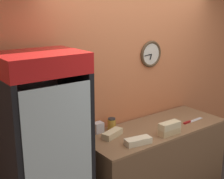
{
  "coord_description": "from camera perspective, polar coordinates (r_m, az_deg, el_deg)",
  "views": [
    {
      "loc": [
        -2.5,
        -1.57,
        2.34
      ],
      "look_at": [
        -0.67,
        0.88,
        1.5
      ],
      "focal_mm": 50.0,
      "sensor_mm": 36.0,
      "label": 1
    }
  ],
  "objects": [
    {
      "name": "condiment_jar",
      "position": [
        3.67,
        -0.07,
        -6.34
      ],
      "size": [
        0.1,
        0.1,
        0.14
      ],
      "color": "gold",
      "rests_on": "prep_counter"
    },
    {
      "name": "prep_counter",
      "position": [
        3.99,
        7.75,
        -12.96
      ],
      "size": [
        1.84,
        0.71,
        0.92
      ],
      "color": "brown",
      "rests_on": "ground_plane"
    },
    {
      "name": "wall_back",
      "position": [
        3.95,
        4.11,
        0.77
      ],
      "size": [
        5.2,
        0.09,
        2.7
      ],
      "color": "#D17547",
      "rests_on": "ground_plane"
    },
    {
      "name": "beverage_cooler",
      "position": [
        3.05,
        -12.79,
        -9.86
      ],
      "size": [
        0.73,
        0.66,
        1.95
      ],
      "color": "black",
      "rests_on": "ground_plane"
    },
    {
      "name": "sandwich_flat_right",
      "position": [
        3.5,
        0.08,
        -8.1
      ],
      "size": [
        0.3,
        0.19,
        0.07
      ],
      "color": "beige",
      "rests_on": "prep_counter"
    },
    {
      "name": "sandwich_stack_bottom",
      "position": [
        3.61,
        10.44,
        -7.54
      ],
      "size": [
        0.27,
        0.11,
        0.07
      ],
      "color": "tan",
      "rests_on": "prep_counter"
    },
    {
      "name": "sandwich_stack_middle",
      "position": [
        3.58,
        10.49,
        -6.46
      ],
      "size": [
        0.27,
        0.11,
        0.07
      ],
      "color": "beige",
      "rests_on": "sandwich_stack_bottom"
    },
    {
      "name": "napkin_dispenser",
      "position": [
        3.6,
        -2.53,
        -6.95
      ],
      "size": [
        0.11,
        0.09,
        0.12
      ],
      "color": "silver",
      "rests_on": "prep_counter"
    },
    {
      "name": "sandwich_flat_left",
      "position": [
        3.34,
        4.79,
        -9.38
      ],
      "size": [
        0.3,
        0.16,
        0.07
      ],
      "color": "beige",
      "rests_on": "prep_counter"
    },
    {
      "name": "chefs_knife",
      "position": [
        4.05,
        14.15,
        -5.67
      ],
      "size": [
        0.36,
        0.06,
        0.02
      ],
      "color": "silver",
      "rests_on": "prep_counter"
    }
  ]
}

